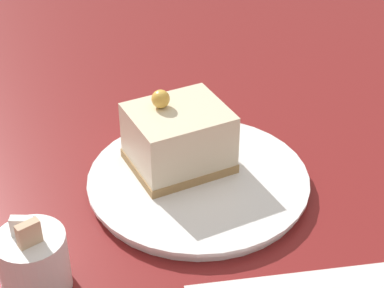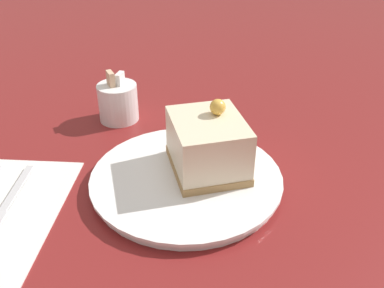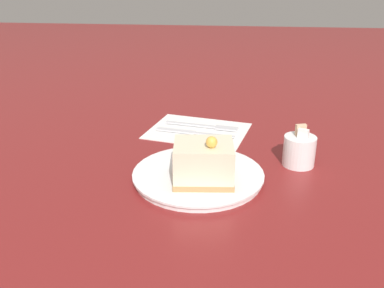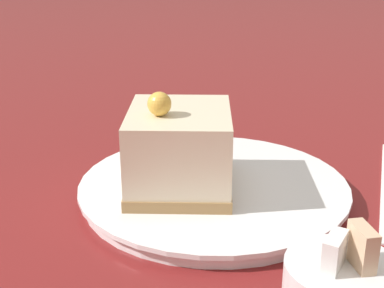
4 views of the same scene
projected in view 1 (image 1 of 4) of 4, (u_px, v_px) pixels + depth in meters
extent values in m
plane|color=maroon|center=(210.00, 192.00, 0.68)|extent=(4.00, 4.00, 0.00)
cylinder|color=white|center=(198.00, 182.00, 0.69)|extent=(0.23, 0.23, 0.01)
cylinder|color=white|center=(198.00, 178.00, 0.68)|extent=(0.24, 0.24, 0.00)
cube|color=#AD8451|center=(179.00, 160.00, 0.70)|extent=(0.10, 0.11, 0.01)
cube|color=beige|center=(178.00, 134.00, 0.68)|extent=(0.09, 0.11, 0.06)
sphere|color=#EFB747|center=(161.00, 99.00, 0.66)|extent=(0.02, 0.02, 0.02)
cylinder|color=white|center=(34.00, 263.00, 0.56)|extent=(0.06, 0.06, 0.06)
cube|color=#D8B28C|center=(29.00, 235.00, 0.53)|extent=(0.01, 0.02, 0.02)
cube|color=white|center=(23.00, 227.00, 0.54)|extent=(0.02, 0.02, 0.02)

